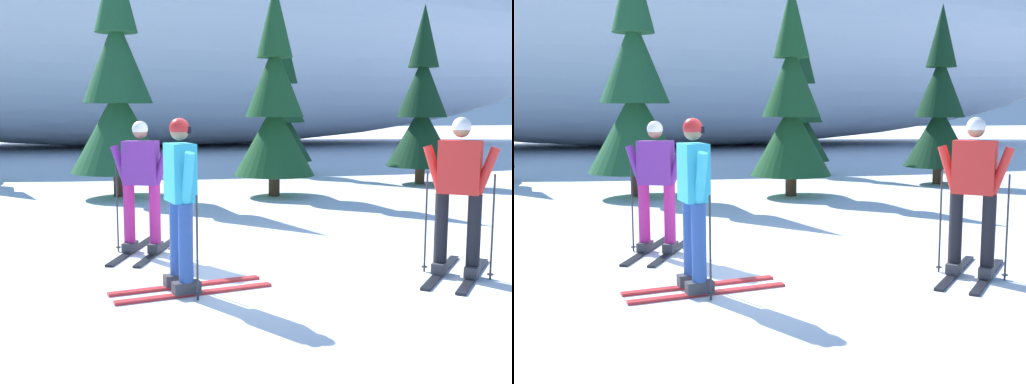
# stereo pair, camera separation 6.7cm
# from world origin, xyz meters

# --- Properties ---
(ground_plane) EXTENTS (120.00, 120.00, 0.00)m
(ground_plane) POSITION_xyz_m (0.00, 0.00, 0.00)
(ground_plane) COLOR white
(skier_cyan_jacket) EXTENTS (1.72, 0.78, 1.81)m
(skier_cyan_jacket) POSITION_xyz_m (-1.00, -0.56, 0.95)
(skier_cyan_jacket) COLOR red
(skier_cyan_jacket) RESTS_ON ground
(skier_red_jacket) EXTENTS (1.50, 1.54, 1.81)m
(skier_red_jacket) POSITION_xyz_m (2.10, -0.81, 0.96)
(skier_red_jacket) COLOR black
(skier_red_jacket) RESTS_ON ground
(skier_purple_jacket) EXTENTS (1.12, 1.79, 1.75)m
(skier_purple_jacket) POSITION_xyz_m (-1.22, 1.35, 0.92)
(skier_purple_jacket) COLOR black
(skier_purple_jacket) RESTS_ON ground
(pine_tree_center_left) EXTENTS (2.08, 2.08, 5.39)m
(pine_tree_center_left) POSITION_xyz_m (-1.13, 7.06, 2.25)
(pine_tree_center_left) COLOR #47301E
(pine_tree_center_left) RESTS_ON ground
(pine_tree_center_right) EXTENTS (1.78, 1.78, 4.61)m
(pine_tree_center_right) POSITION_xyz_m (2.15, 6.24, 1.93)
(pine_tree_center_right) COLOR #47301E
(pine_tree_center_right) RESTS_ON ground
(pine_tree_right) EXTENTS (1.57, 1.57, 4.06)m
(pine_tree_right) POSITION_xyz_m (3.86, 10.59, 1.70)
(pine_tree_right) COLOR #47301E
(pine_tree_right) RESTS_ON ground
(pine_tree_far_right) EXTENTS (1.74, 1.74, 4.52)m
(pine_tree_far_right) POSITION_xyz_m (6.44, 7.40, 1.89)
(pine_tree_far_right) COLOR #47301E
(pine_tree_far_right) RESTS_ON ground
(snow_ridge_background) EXTENTS (49.59, 20.34, 11.30)m
(snow_ridge_background) POSITION_xyz_m (2.26, 26.82, 5.65)
(snow_ridge_background) COLOR white
(snow_ridge_background) RESTS_ON ground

